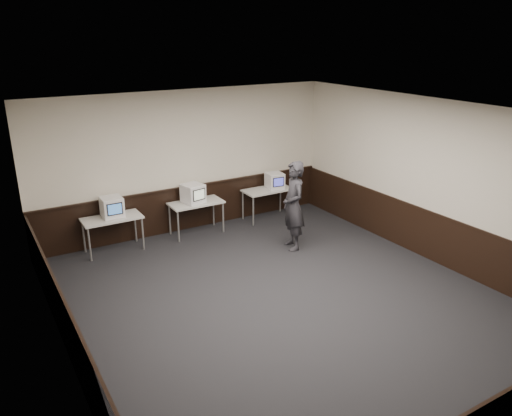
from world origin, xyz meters
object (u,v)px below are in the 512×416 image
(desk_left, at_px, (112,221))
(desk_right, at_px, (267,192))
(emac_left, at_px, (112,207))
(emac_center, at_px, (193,193))
(desk_center, at_px, (196,205))
(emac_right, at_px, (275,181))
(person, at_px, (294,206))

(desk_left, bearing_deg, desk_right, 0.00)
(emac_left, bearing_deg, desk_left, -135.42)
(emac_center, bearing_deg, desk_left, 168.23)
(desk_center, distance_m, emac_right, 2.11)
(emac_left, xyz_separation_m, person, (3.27, -1.83, -0.02))
(desk_right, distance_m, emac_left, 3.77)
(desk_left, height_order, emac_center, emac_center)
(desk_right, distance_m, emac_center, 1.98)
(desk_center, distance_m, emac_center, 0.29)
(emac_right, xyz_separation_m, person, (-0.68, -1.76, 0.00))
(emac_center, relative_size, person, 0.28)
(desk_center, bearing_deg, emac_center, 173.96)
(desk_center, bearing_deg, desk_left, 180.00)
(desk_right, bearing_deg, emac_right, -8.38)
(desk_left, height_order, desk_right, same)
(emac_right, bearing_deg, desk_right, 178.24)
(emac_left, bearing_deg, emac_right, -0.44)
(desk_right, bearing_deg, desk_center, 180.00)
(emac_left, distance_m, person, 3.75)
(person, bearing_deg, emac_left, -105.10)
(desk_right, bearing_deg, emac_center, 179.82)
(desk_center, bearing_deg, emac_left, 178.88)
(desk_center, height_order, emac_right, emac_right)
(desk_center, distance_m, person, 2.30)
(emac_center, xyz_separation_m, person, (1.47, -1.80, -0.02))
(emac_center, bearing_deg, emac_left, 167.07)
(emac_center, bearing_deg, desk_center, -18.00)
(desk_left, bearing_deg, person, -28.42)
(desk_left, xyz_separation_m, person, (3.31, -1.79, 0.27))
(desk_right, height_order, person, person)
(desk_center, height_order, emac_center, emac_center)
(desk_left, relative_size, emac_center, 2.28)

